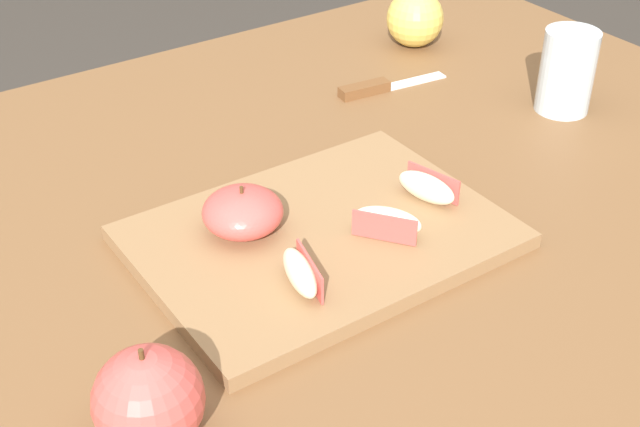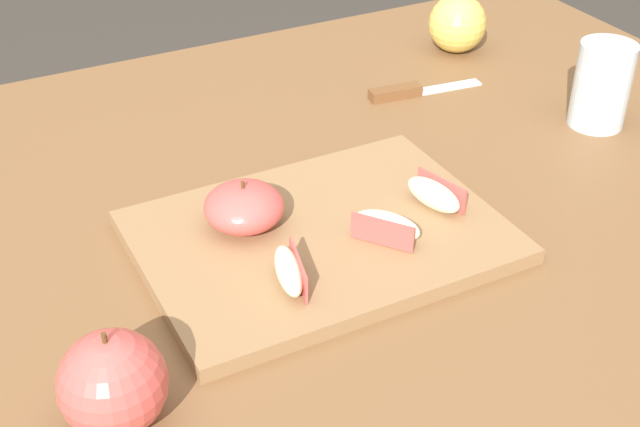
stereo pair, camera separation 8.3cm
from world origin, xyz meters
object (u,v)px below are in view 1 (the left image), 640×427
Objects in this scene: whole_apple_golden at (415,18)px; apple_wedge_near_knife at (427,187)px; paring_knife at (373,88)px; cutting_board at (320,237)px; whole_apple_pink_lady at (149,400)px; apple_wedge_back at (387,222)px; apple_wedge_middle at (301,272)px; drinking_glass_water at (567,71)px; apple_half_skin_up at (243,212)px.

apple_wedge_near_knife is at bearing -127.98° from whole_apple_golden.
cutting_board is at bearing -136.05° from paring_knife.
whole_apple_pink_lady reaches higher than apple_wedge_near_knife.
apple_wedge_back is 0.95× the size of apple_wedge_middle.
drinking_glass_water is (0.37, 0.11, 0.02)m from apple_wedge_back.
apple_half_skin_up is at bearing 145.48° from cutting_board.
whole_apple_golden is (0.14, 0.09, 0.04)m from paring_knife.
paring_knife is (0.25, 0.24, -0.00)m from cutting_board.
apple_wedge_near_knife is at bearing 19.91° from apple_wedge_back.
apple_wedge_near_knife is at bearing -164.31° from drinking_glass_water.
drinking_glass_water is at bearing 9.13° from cutting_board.
whole_apple_pink_lady reaches higher than cutting_board.
whole_apple_pink_lady is at bearing -157.64° from apple_wedge_middle.
apple_half_skin_up is 0.37m from paring_knife.
apple_wedge_back is at bearing -40.10° from cutting_board.
whole_apple_pink_lady is at bearing -135.56° from apple_half_skin_up.
cutting_board is 0.43m from drinking_glass_water.
apple_wedge_back and apple_wedge_near_knife have the same top height.
apple_half_skin_up is 0.26m from whole_apple_pink_lady.
apple_wedge_middle is at bearing 22.36° from whole_apple_pink_lady.
apple_wedge_near_knife is at bearing 18.19° from whole_apple_pink_lady.
apple_wedge_near_knife reaches higher than paring_knife.
cutting_board is 0.08m from apple_half_skin_up.
apple_wedge_middle is 0.78× the size of whole_apple_pink_lady.
apple_wedge_near_knife is at bearing -7.40° from cutting_board.
apple_wedge_back is at bearing -160.09° from apple_wedge_near_knife.
apple_wedge_back is 0.64× the size of drinking_glass_water.
apple_half_skin_up is at bearing -177.05° from drinking_glass_water.
drinking_glass_water is at bearing 15.69° from apple_wedge_near_knife.
apple_half_skin_up is at bearing -147.53° from whole_apple_golden.
whole_apple_pink_lady is (-0.18, -0.07, 0.01)m from apple_wedge_middle.
drinking_glass_water reaches higher than apple_half_skin_up.
apple_wedge_middle is at bearing -139.21° from whole_apple_golden.
whole_apple_pink_lady is (-0.18, -0.18, 0.00)m from apple_half_skin_up.
whole_apple_pink_lady is 0.79m from whole_apple_golden.
apple_wedge_near_knife is (0.18, -0.06, -0.01)m from apple_half_skin_up.
cutting_board is 4.95× the size of apple_wedge_near_knife.
whole_apple_pink_lady is 1.00× the size of whole_apple_golden.
whole_apple_golden is at bearing 95.01° from drinking_glass_water.
whole_apple_pink_lady is (-0.50, -0.38, 0.04)m from paring_knife.
apple_wedge_near_knife reaches higher than cutting_board.
apple_half_skin_up is 1.18× the size of apple_wedge_back.
apple_wedge_near_knife is (0.07, 0.03, 0.00)m from apple_wedge_back.
apple_half_skin_up is 0.10m from apple_wedge_middle.
apple_half_skin_up is 0.87× the size of whole_apple_pink_lady.
apple_wedge_middle is at bearing -166.09° from apple_wedge_near_knife.
drinking_glass_water is (0.48, 0.13, 0.02)m from apple_wedge_middle.
paring_knife is (0.31, 0.30, -0.02)m from apple_wedge_middle.
apple_half_skin_up is at bearing 162.41° from apple_wedge_near_knife.
apple_wedge_back is 0.11m from apple_wedge_middle.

